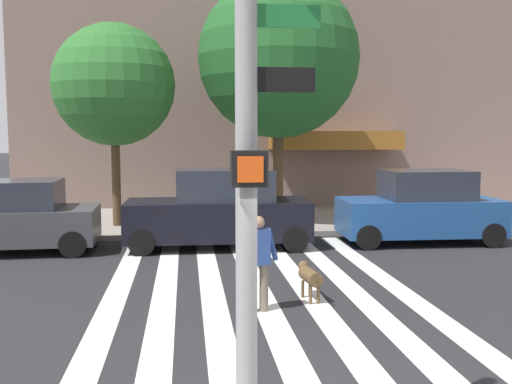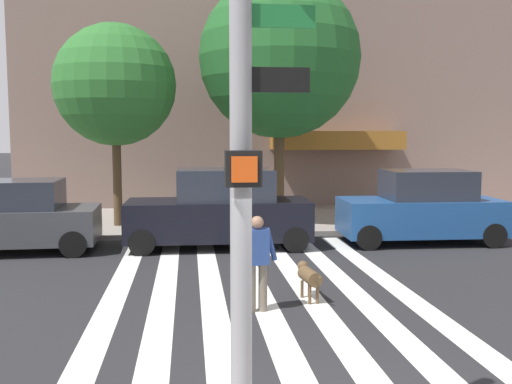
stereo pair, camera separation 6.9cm
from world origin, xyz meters
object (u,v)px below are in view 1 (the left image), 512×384
traffic_light_pole (248,70)px  parked_car_third_in_line (421,208)px  pedestrian_dog_walker (258,258)px  parked_car_behind_first (220,211)px  parked_car_near_curb (6,218)px  street_tree_middle (279,58)px  dog_on_leash (309,276)px  street_tree_nearest (114,85)px

traffic_light_pole → parked_car_third_in_line: size_ratio=1.32×
traffic_light_pole → pedestrian_dog_walker: size_ratio=3.54×
parked_car_behind_first → pedestrian_dog_walker: 5.62m
parked_car_near_curb → street_tree_middle: size_ratio=0.59×
parked_car_behind_first → pedestrian_dog_walker: size_ratio=2.95×
parked_car_near_curb → parked_car_third_in_line: bearing=-0.0°
parked_car_behind_first → parked_car_third_in_line: (5.55, -0.00, -0.03)m
parked_car_behind_first → pedestrian_dog_walker: (0.31, -5.61, -0.06)m
traffic_light_pole → street_tree_middle: 14.27m
street_tree_middle → dog_on_leash: size_ratio=7.68×
parked_car_near_curb → dog_on_leash: bearing=-36.8°
parked_car_near_curb → pedestrian_dog_walker: size_ratio=2.81×
traffic_light_pole → dog_on_leash: bearing=72.6°
traffic_light_pole → street_tree_nearest: bearing=100.9°
parked_car_near_curb → pedestrian_dog_walker: 8.01m
traffic_light_pole → parked_car_behind_first: size_ratio=1.20×
street_tree_nearest → street_tree_middle: 5.23m
parked_car_third_in_line → street_tree_middle: 6.59m
street_tree_nearest → pedestrian_dog_walker: size_ratio=3.77×
street_tree_nearest → dog_on_leash: bearing=-61.9°
pedestrian_dog_walker → parked_car_near_curb: bearing=135.5°
parked_car_behind_first → street_tree_middle: bearing=58.4°
traffic_light_pole → parked_car_third_in_line: traffic_light_pole is taller
parked_car_near_curb → street_tree_nearest: street_tree_nearest is taller
parked_car_behind_first → dog_on_leash: bearing=-75.3°
dog_on_leash → pedestrian_dog_walker: bearing=-150.4°
traffic_light_pole → street_tree_middle: (2.50, 13.92, 1.89)m
pedestrian_dog_walker → parked_car_third_in_line: bearing=47.0°
street_tree_middle → pedestrian_dog_walker: (-1.79, -9.03, -4.48)m
parked_car_behind_first → parked_car_near_curb: bearing=180.0°
traffic_light_pole → parked_car_near_curb: (-5.02, 10.50, -2.64)m
parked_car_near_curb → parked_car_behind_first: size_ratio=0.95×
parked_car_third_in_line → street_tree_nearest: (-8.57, 3.12, 3.51)m
parked_car_near_curb → pedestrian_dog_walker: bearing=-44.5°
parked_car_near_curb → parked_car_third_in_line: parked_car_third_in_line is taller
parked_car_behind_first → parked_car_third_in_line: parked_car_behind_first is taller
parked_car_near_curb → pedestrian_dog_walker: (5.72, -5.61, 0.04)m
street_tree_nearest → dog_on_leash: 10.08m
parked_car_behind_first → pedestrian_dog_walker: parked_car_behind_first is taller
parked_car_behind_first → street_tree_nearest: bearing=134.1°
traffic_light_pole → parked_car_near_curb: 11.94m
parked_car_behind_first → street_tree_middle: size_ratio=0.62×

